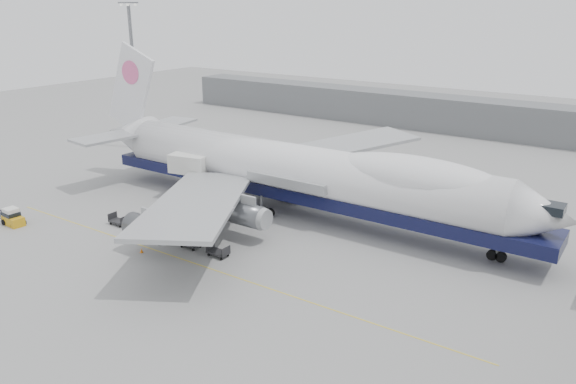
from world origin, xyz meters
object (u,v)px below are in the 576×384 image
Objects in this scene: catering_truck at (191,174)px; baggage_tug at (13,218)px; airliner at (299,171)px; ground_worker at (2,216)px.

catering_truck reaches higher than baggage_tug.
airliner is 34.88m from baggage_tug.
baggage_tug is (-26.27, -22.45, -4.71)m from airliner.
airliner is 41.91× the size of ground_worker.
airliner reaches higher than catering_truck.
airliner is 36.46m from ground_worker.
catering_truck is (-15.11, -3.48, -2.16)m from airliner.
airliner is at bearing -37.31° from ground_worker.
airliner is 15.66m from catering_truck.
catering_truck is at bearing -20.36° from ground_worker.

